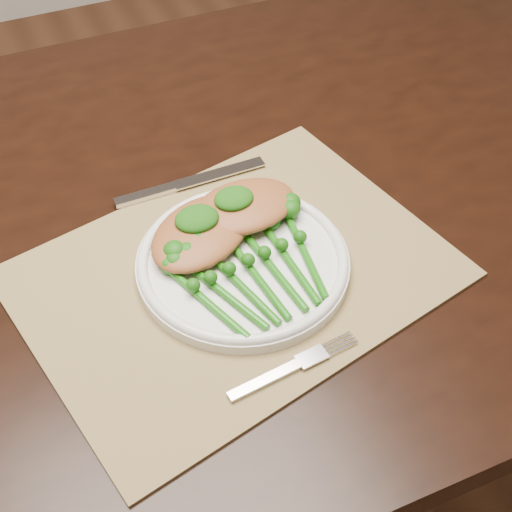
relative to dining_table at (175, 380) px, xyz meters
name	(u,v)px	position (x,y,z in m)	size (l,w,h in m)	color
floor	(231,458)	(0.10, 0.02, -0.38)	(4.00, 4.00, 0.00)	brown
dining_table	(175,380)	(0.00, 0.00, 0.00)	(1.61, 0.91, 0.75)	black
placemat	(235,274)	(0.06, -0.13, 0.37)	(0.47, 0.35, 0.00)	olive
dinner_plate	(243,262)	(0.07, -0.13, 0.39)	(0.25, 0.25, 0.02)	white
knife	(176,186)	(0.05, 0.03, 0.38)	(0.20, 0.02, 0.01)	silver
fork	(302,362)	(0.08, -0.28, 0.38)	(0.15, 0.03, 0.00)	silver
chicken_fillet_left	(201,232)	(0.04, -0.09, 0.41)	(0.14, 0.10, 0.03)	#9B592D
chicken_fillet_right	(244,206)	(0.10, -0.07, 0.41)	(0.13, 0.09, 0.03)	#9B592D
pesto_dollop_left	(197,219)	(0.04, -0.08, 0.42)	(0.05, 0.04, 0.02)	#0F3F09
pesto_dollop_right	(234,198)	(0.09, -0.07, 0.43)	(0.05, 0.04, 0.02)	#0F3F09
broccolini_bundle	(257,277)	(0.07, -0.17, 0.40)	(0.18, 0.19, 0.04)	#155C0C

